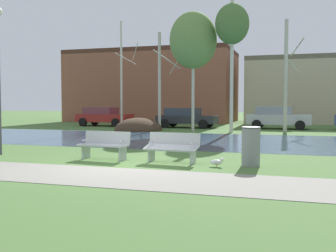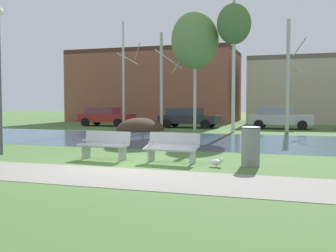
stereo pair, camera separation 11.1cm
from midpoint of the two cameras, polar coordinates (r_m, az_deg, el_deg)
The scene contains 17 objects.
ground_plane at distance 20.73m, azimuth 4.70°, elevation -1.58°, with size 120.00×120.00×0.00m, color #476B33.
paved_path_strip at distance 9.82m, azimuth -10.43°, elevation -6.98°, with size 60.00×2.43×0.01m, color gray.
river_band at distance 19.00m, azimuth 3.52°, elevation -2.01°, with size 80.00×8.57×0.01m, color #33516B.
soil_mound at distance 25.91m, azimuth -4.34°, elevation -0.62°, with size 3.06×3.40×1.63m, color #423021.
bench_left at distance 12.54m, azimuth -9.30°, elevation -2.60°, with size 1.64×0.70×0.87m.
bench_right at distance 11.73m, azimuth 0.33°, elevation -2.96°, with size 1.64×0.70×0.87m.
trash_bin at distance 11.33m, azimuth 11.46°, elevation -2.78°, with size 0.53×0.53×1.09m.
seagull at distance 11.10m, azimuth 6.71°, elevation -5.11°, with size 0.41×0.15×0.25m.
birch_far_left at distance 28.01m, azimuth -6.71°, elevation 7.38°, with size 1.40×2.44×7.39m.
birch_left at distance 25.95m, azimuth -1.23°, elevation 6.55°, with size 1.56×2.81×6.31m.
birch_center_left at distance 25.57m, azimuth 3.48°, elevation 12.08°, with size 2.96×2.96×7.46m.
birch_center at distance 24.72m, azimuth 9.00°, elevation 14.00°, with size 2.02×2.02×8.28m.
birch_center_right at distance 25.67m, azimuth 16.39°, elevation 7.01°, with size 1.17×1.93×6.85m.
parked_van_nearest_red at distance 31.19m, azimuth -9.26°, elevation 1.40°, with size 4.26×2.12×1.43m.
parked_sedan_second_dark at distance 28.67m, azimuth 2.46°, elevation 1.25°, with size 4.28×2.13×1.41m.
parked_hatch_third_silver at distance 28.30m, azimuth 15.26°, elevation 1.22°, with size 4.28×2.19×1.52m.
building_brick_low at distance 39.55m, azimuth -2.17°, elevation 5.62°, with size 15.60×8.16×6.77m.
Camera 1 is at (4.46, -10.18, 1.74)m, focal length 42.75 mm.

